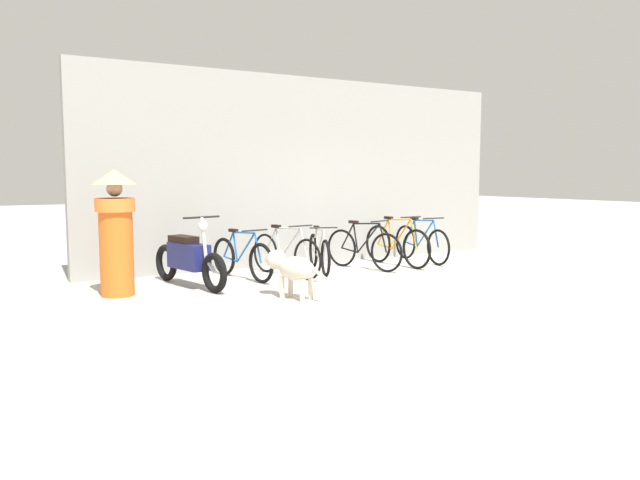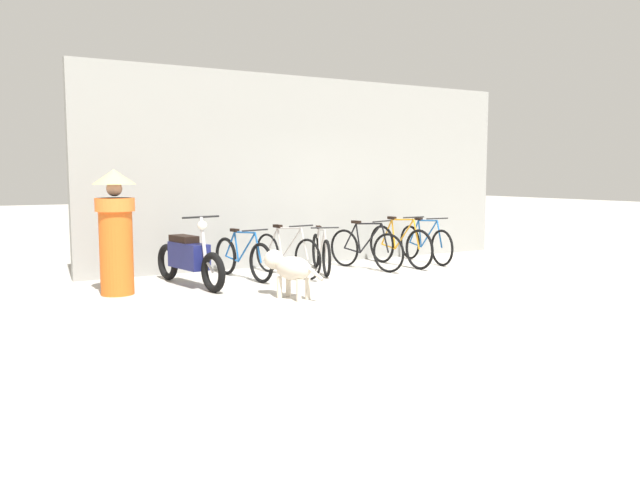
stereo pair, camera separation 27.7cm
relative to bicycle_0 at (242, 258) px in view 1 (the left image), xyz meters
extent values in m
plane|color=#ADA89E|center=(1.81, -2.01, -0.33)|extent=(60.00, 60.00, 0.00)
cube|color=gray|center=(1.81, 1.07, 1.36)|extent=(8.41, 0.20, 3.38)
torus|color=black|center=(0.09, -0.51, -0.02)|extent=(0.16, 0.61, 0.61)
torus|color=black|center=(-0.09, 0.51, -0.02)|extent=(0.16, 0.61, 0.61)
cylinder|color=#1959A5|center=(0.02, -0.12, 0.18)|extent=(0.12, 0.51, 0.51)
cylinder|color=#1959A5|center=(-0.03, 0.18, 0.16)|extent=(0.05, 0.13, 0.47)
cylinder|color=#1959A5|center=(0.01, -0.07, 0.41)|extent=(0.14, 0.59, 0.06)
cylinder|color=#1959A5|center=(-0.06, 0.32, -0.04)|extent=(0.10, 0.39, 0.07)
cylinder|color=#1959A5|center=(-0.07, 0.37, 0.19)|extent=(0.08, 0.31, 0.43)
cylinder|color=#1959A5|center=(0.08, -0.43, 0.20)|extent=(0.06, 0.18, 0.45)
cube|color=black|center=(-0.04, 0.23, 0.42)|extent=(0.10, 0.19, 0.05)
cylinder|color=black|center=(0.07, -0.36, 0.46)|extent=(0.46, 0.11, 0.02)
torus|color=black|center=(0.83, -0.63, 0.00)|extent=(0.16, 0.65, 0.65)
torus|color=black|center=(0.62, 0.44, 0.00)|extent=(0.16, 0.65, 0.65)
cylinder|color=beige|center=(0.75, -0.21, 0.21)|extent=(0.13, 0.53, 0.54)
cylinder|color=beige|center=(0.69, 0.09, 0.19)|extent=(0.05, 0.14, 0.49)
cylinder|color=beige|center=(0.74, -0.16, 0.45)|extent=(0.15, 0.62, 0.06)
cylinder|color=beige|center=(0.66, 0.24, -0.03)|extent=(0.11, 0.41, 0.08)
cylinder|color=beige|center=(0.65, 0.29, 0.22)|extent=(0.09, 0.32, 0.46)
cylinder|color=beige|center=(0.81, -0.55, 0.23)|extent=(0.06, 0.19, 0.48)
cube|color=black|center=(0.68, 0.15, 0.47)|extent=(0.10, 0.19, 0.05)
cylinder|color=black|center=(0.80, -0.47, 0.51)|extent=(0.46, 0.11, 0.02)
torus|color=black|center=(1.24, -0.49, -0.03)|extent=(0.24, 0.59, 0.60)
torus|color=black|center=(1.58, 0.49, -0.03)|extent=(0.24, 0.59, 0.60)
cylinder|color=beige|center=(1.37, -0.11, 0.17)|extent=(0.19, 0.49, 0.50)
cylinder|color=beige|center=(1.47, 0.17, 0.15)|extent=(0.07, 0.13, 0.46)
cylinder|color=beige|center=(1.39, -0.06, 0.40)|extent=(0.22, 0.57, 0.06)
cylinder|color=beige|center=(1.51, 0.30, -0.05)|extent=(0.15, 0.38, 0.07)
cylinder|color=beige|center=(1.53, 0.35, 0.18)|extent=(0.13, 0.30, 0.42)
cylinder|color=beige|center=(1.27, -0.42, 0.19)|extent=(0.09, 0.18, 0.45)
cube|color=black|center=(1.49, 0.22, 0.41)|extent=(0.12, 0.19, 0.05)
cylinder|color=black|center=(1.29, -0.34, 0.45)|extent=(0.44, 0.17, 0.02)
torus|color=black|center=(2.37, -0.60, 0.00)|extent=(0.22, 0.65, 0.67)
torus|color=black|center=(2.09, 0.36, 0.00)|extent=(0.22, 0.65, 0.67)
cylinder|color=black|center=(2.26, -0.23, 0.22)|extent=(0.16, 0.49, 0.55)
cylinder|color=black|center=(2.18, 0.05, 0.20)|extent=(0.06, 0.13, 0.50)
cylinder|color=black|center=(2.24, -0.18, 0.47)|extent=(0.19, 0.56, 0.06)
cylinder|color=black|center=(2.14, 0.18, -0.02)|extent=(0.13, 0.37, 0.08)
cylinder|color=black|center=(2.13, 0.23, 0.23)|extent=(0.11, 0.30, 0.46)
cylinder|color=black|center=(2.34, -0.53, 0.24)|extent=(0.08, 0.18, 0.49)
cube|color=black|center=(2.16, 0.10, 0.48)|extent=(0.12, 0.19, 0.05)
cylinder|color=black|center=(2.32, -0.46, 0.53)|extent=(0.45, 0.15, 0.02)
torus|color=black|center=(3.02, -0.59, 0.02)|extent=(0.10, 0.70, 0.70)
torus|color=black|center=(2.95, 0.44, 0.02)|extent=(0.10, 0.70, 0.70)
cylinder|color=orange|center=(2.99, -0.19, 0.25)|extent=(0.06, 0.51, 0.58)
cylinder|color=orange|center=(2.97, 0.10, 0.23)|extent=(0.04, 0.13, 0.53)
cylinder|color=orange|center=(2.99, -0.14, 0.51)|extent=(0.07, 0.60, 0.06)
cylinder|color=orange|center=(2.96, 0.24, 0.00)|extent=(0.06, 0.39, 0.08)
cylinder|color=orange|center=(2.96, 0.30, 0.26)|extent=(0.05, 0.31, 0.49)
cylinder|color=orange|center=(3.02, -0.51, 0.28)|extent=(0.04, 0.18, 0.52)
cube|color=black|center=(2.97, 0.15, 0.52)|extent=(0.08, 0.18, 0.05)
cylinder|color=black|center=(3.01, -0.44, 0.57)|extent=(0.46, 0.06, 0.02)
torus|color=black|center=(3.64, -0.45, 0.00)|extent=(0.09, 0.66, 0.66)
torus|color=black|center=(3.71, 0.59, 0.00)|extent=(0.09, 0.66, 0.66)
cylinder|color=#1959A5|center=(3.67, -0.05, 0.21)|extent=(0.06, 0.51, 0.55)
cylinder|color=#1959A5|center=(3.69, 0.25, 0.20)|extent=(0.04, 0.13, 0.50)
cylinder|color=#1959A5|center=(3.67, 0.01, 0.46)|extent=(0.07, 0.60, 0.06)
cylinder|color=#1959A5|center=(3.70, 0.39, -0.02)|extent=(0.05, 0.39, 0.08)
cylinder|color=#1959A5|center=(3.70, 0.45, 0.22)|extent=(0.05, 0.31, 0.46)
cylinder|color=#1959A5|center=(3.65, -0.37, 0.24)|extent=(0.04, 0.18, 0.49)
cube|color=black|center=(3.69, 0.30, 0.47)|extent=(0.08, 0.18, 0.05)
cylinder|color=black|center=(3.65, -0.29, 0.52)|extent=(0.46, 0.05, 0.02)
torus|color=black|center=(-0.80, -0.90, -0.05)|extent=(0.21, 0.58, 0.57)
torus|color=black|center=(-1.07, 0.44, -0.05)|extent=(0.21, 0.58, 0.57)
cube|color=navy|center=(-0.93, -0.23, 0.12)|extent=(0.43, 0.83, 0.37)
cube|color=black|center=(-0.96, -0.09, 0.36)|extent=(0.34, 0.54, 0.10)
cylinder|color=silver|center=(-0.85, -0.64, 0.42)|extent=(0.08, 0.16, 0.60)
cylinder|color=silver|center=(-0.82, -0.80, 0.04)|extent=(0.09, 0.23, 0.20)
cylinder|color=black|center=(-0.86, -0.59, 0.71)|extent=(0.57, 0.14, 0.03)
sphere|color=silver|center=(-0.85, -0.63, 0.59)|extent=(0.17, 0.17, 0.14)
ellipsoid|color=beige|center=(-0.02, -1.84, 0.08)|extent=(0.49, 0.64, 0.32)
cylinder|color=beige|center=(-0.16, -1.70, -0.19)|extent=(0.09, 0.09, 0.29)
cylinder|color=beige|center=(0.00, -1.64, -0.19)|extent=(0.09, 0.09, 0.29)
cylinder|color=beige|center=(-0.04, -2.03, -0.19)|extent=(0.09, 0.09, 0.29)
cylinder|color=beige|center=(0.13, -1.97, -0.19)|extent=(0.09, 0.09, 0.29)
sphere|color=beige|center=(-0.14, -1.50, 0.16)|extent=(0.35, 0.35, 0.27)
ellipsoid|color=beige|center=(-0.18, -1.39, 0.14)|extent=(0.15, 0.18, 0.10)
cylinder|color=beige|center=(0.12, -2.20, 0.05)|extent=(0.13, 0.25, 0.17)
cylinder|color=orange|center=(-1.99, -0.40, 0.33)|extent=(0.58, 0.58, 1.32)
cylinder|color=orange|center=(-1.99, -0.40, 0.90)|extent=(0.68, 0.68, 0.18)
sphere|color=tan|center=(-1.99, -0.40, 1.12)|extent=(0.27, 0.27, 0.21)
cone|color=tan|center=(-1.99, -0.40, 1.28)|extent=(0.75, 0.75, 0.20)
camera|label=1|loc=(-3.86, -8.97, 1.30)|focal=35.00mm
camera|label=2|loc=(-3.62, -9.11, 1.30)|focal=35.00mm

